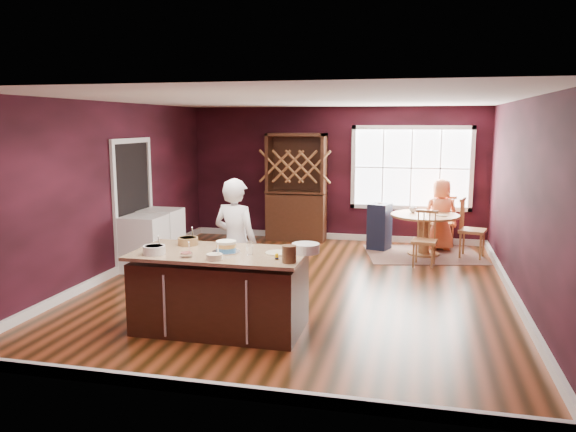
# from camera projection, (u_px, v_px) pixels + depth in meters

# --- Properties ---
(room_shell) EXTENTS (7.00, 7.00, 7.00)m
(room_shell) POSITION_uv_depth(u_px,v_px,m) (300.00, 195.00, 8.06)
(room_shell) COLOR brown
(room_shell) RESTS_ON ground
(window) EXTENTS (2.36, 0.10, 1.66)m
(window) POSITION_uv_depth(u_px,v_px,m) (411.00, 168.00, 11.03)
(window) COLOR white
(window) RESTS_ON room_shell
(doorway) EXTENTS (0.08, 1.26, 2.13)m
(doorway) POSITION_uv_depth(u_px,v_px,m) (134.00, 205.00, 9.35)
(doorway) COLOR white
(doorway) RESTS_ON room_shell
(kitchen_island) EXTENTS (1.98, 1.03, 0.92)m
(kitchen_island) POSITION_uv_depth(u_px,v_px,m) (221.00, 292.00, 6.49)
(kitchen_island) COLOR #432416
(kitchen_island) RESTS_ON ground
(dining_table) EXTENTS (1.22, 1.22, 0.75)m
(dining_table) POSITION_uv_depth(u_px,v_px,m) (424.00, 226.00, 10.15)
(dining_table) COLOR brown
(dining_table) RESTS_ON ground
(baker) EXTENTS (0.70, 0.55, 1.69)m
(baker) POSITION_uv_depth(u_px,v_px,m) (236.00, 244.00, 7.18)
(baker) COLOR white
(baker) RESTS_ON ground
(layer_cake) EXTENTS (0.32, 0.32, 0.13)m
(layer_cake) POSITION_uv_depth(u_px,v_px,m) (226.00, 247.00, 6.38)
(layer_cake) COLOR white
(layer_cake) RESTS_ON kitchen_island
(bowl_blue) EXTENTS (0.25, 0.25, 0.10)m
(bowl_blue) POSITION_uv_depth(u_px,v_px,m) (154.00, 250.00, 6.30)
(bowl_blue) COLOR white
(bowl_blue) RESTS_ON kitchen_island
(bowl_yellow) EXTENTS (0.25, 0.25, 0.09)m
(bowl_yellow) POSITION_uv_depth(u_px,v_px,m) (188.00, 241.00, 6.77)
(bowl_yellow) COLOR #A57639
(bowl_yellow) RESTS_ON kitchen_island
(bowl_pink) EXTENTS (0.14, 0.14, 0.05)m
(bowl_pink) POSITION_uv_depth(u_px,v_px,m) (186.00, 255.00, 6.16)
(bowl_pink) COLOR silver
(bowl_pink) RESTS_ON kitchen_island
(bowl_olive) EXTENTS (0.17, 0.17, 0.06)m
(bowl_olive) POSITION_uv_depth(u_px,v_px,m) (214.00, 257.00, 6.04)
(bowl_olive) COLOR beige
(bowl_olive) RESTS_ON kitchen_island
(drinking_glass) EXTENTS (0.08, 0.08, 0.15)m
(drinking_glass) POSITION_uv_depth(u_px,v_px,m) (250.00, 248.00, 6.28)
(drinking_glass) COLOR #AEC0CD
(drinking_glass) RESTS_ON kitchen_island
(dinner_plate) EXTENTS (0.28, 0.28, 0.02)m
(dinner_plate) POSITION_uv_depth(u_px,v_px,m) (278.00, 253.00, 6.32)
(dinner_plate) COLOR #FFEDAA
(dinner_plate) RESTS_ON kitchen_island
(white_tub) EXTENTS (0.31, 0.31, 0.11)m
(white_tub) POSITION_uv_depth(u_px,v_px,m) (306.00, 248.00, 6.36)
(white_tub) COLOR white
(white_tub) RESTS_ON kitchen_island
(stoneware_crock) EXTENTS (0.15, 0.15, 0.18)m
(stoneware_crock) POSITION_uv_depth(u_px,v_px,m) (289.00, 254.00, 5.91)
(stoneware_crock) COLOR #463021
(stoneware_crock) RESTS_ON kitchen_island
(toy_figurine) EXTENTS (0.04, 0.04, 0.07)m
(toy_figurine) POSITION_uv_depth(u_px,v_px,m) (277.00, 256.00, 6.04)
(toy_figurine) COLOR #FED202
(toy_figurine) RESTS_ON kitchen_island
(rug) EXTENTS (2.30, 1.94, 0.01)m
(rug) POSITION_uv_depth(u_px,v_px,m) (423.00, 254.00, 10.23)
(rug) COLOR brown
(rug) RESTS_ON ground
(chair_east) EXTENTS (0.53, 0.54, 1.08)m
(chair_east) POSITION_uv_depth(u_px,v_px,m) (473.00, 228.00, 9.94)
(chair_east) COLOR brown
(chair_east) RESTS_ON ground
(chair_south) EXTENTS (0.45, 0.43, 0.94)m
(chair_south) POSITION_uv_depth(u_px,v_px,m) (425.00, 239.00, 9.35)
(chair_south) COLOR brown
(chair_south) RESTS_ON ground
(chair_north) EXTENTS (0.52, 0.51, 1.03)m
(chair_north) POSITION_uv_depth(u_px,v_px,m) (442.00, 221.00, 10.84)
(chair_north) COLOR brown
(chair_north) RESTS_ON ground
(seated_woman) EXTENTS (0.74, 0.57, 1.35)m
(seated_woman) POSITION_uv_depth(u_px,v_px,m) (441.00, 215.00, 10.50)
(seated_woman) COLOR #E97041
(seated_woman) RESTS_ON ground
(high_chair) EXTENTS (0.47, 0.47, 0.92)m
(high_chair) POSITION_uv_depth(u_px,v_px,m) (379.00, 226.00, 10.60)
(high_chair) COLOR black
(high_chair) RESTS_ON ground
(toddler) EXTENTS (0.18, 0.14, 0.26)m
(toddler) POSITION_uv_depth(u_px,v_px,m) (384.00, 207.00, 10.61)
(toddler) COLOR #8CA5BF
(toddler) RESTS_ON high_chair
(table_plate) EXTENTS (0.20, 0.20, 0.02)m
(table_plate) POSITION_uv_depth(u_px,v_px,m) (442.00, 215.00, 9.95)
(table_plate) COLOR beige
(table_plate) RESTS_ON dining_table
(table_cup) EXTENTS (0.13, 0.13, 0.10)m
(table_cup) POSITION_uv_depth(u_px,v_px,m) (413.00, 210.00, 10.30)
(table_cup) COLOR white
(table_cup) RESTS_ON dining_table
(hutch) EXTENTS (1.19, 0.49, 2.18)m
(hutch) POSITION_uv_depth(u_px,v_px,m) (296.00, 187.00, 11.36)
(hutch) COLOR black
(hutch) RESTS_ON ground
(washer) EXTENTS (0.62, 0.60, 0.90)m
(washer) POSITION_uv_depth(u_px,v_px,m) (144.00, 243.00, 9.06)
(washer) COLOR silver
(washer) RESTS_ON ground
(dryer) EXTENTS (0.63, 0.61, 0.91)m
(dryer) POSITION_uv_depth(u_px,v_px,m) (162.00, 235.00, 9.68)
(dryer) COLOR white
(dryer) RESTS_ON ground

